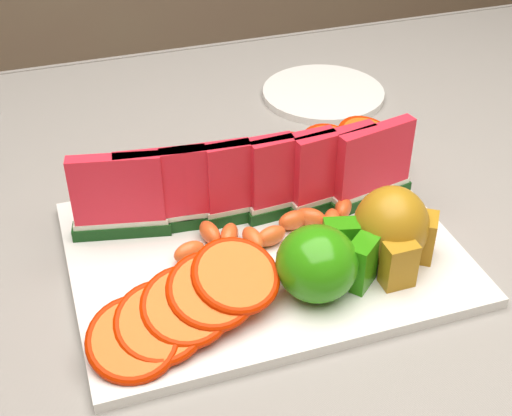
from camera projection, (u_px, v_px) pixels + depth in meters
The scene contains 10 objects.
table at pixel (209, 310), 0.84m from camera, with size 1.40×0.90×0.75m.
tablecloth at pixel (207, 270), 0.80m from camera, with size 1.53×1.03×0.20m.
platter at pixel (263, 252), 0.76m from camera, with size 0.40×0.30×0.01m.
apple_cluster at pixel (323, 262), 0.68m from camera, with size 0.11×0.10×0.07m.
pear_cluster at pixel (393, 229), 0.72m from camera, with size 0.10×0.10×0.09m.
side_plate at pixel (323, 93), 1.06m from camera, with size 0.22×0.22×0.01m.
watermelon_row at pixel (250, 182), 0.77m from camera, with size 0.39×0.07×0.10m.
orange_fan_front at pixel (186, 306), 0.64m from camera, with size 0.21×0.13×0.06m.
orange_fan_back at pixel (257, 164), 0.84m from camera, with size 0.38×0.11×0.05m.
tangerine_segments at pixel (271, 229), 0.76m from camera, with size 0.22×0.06×0.02m.
Camera 1 is at (-0.14, -0.59, 1.25)m, focal length 50.00 mm.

